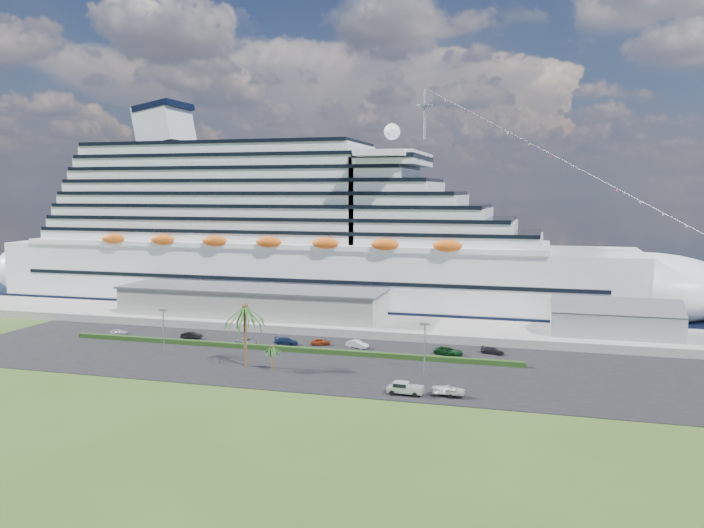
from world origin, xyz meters
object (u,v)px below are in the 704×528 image
(pickup_truck, at_px, (405,388))
(boat_trailer, at_px, (449,389))
(cruise_ship, at_px, (301,242))
(parked_car_3, at_px, (286,341))

(pickup_truck, distance_m, boat_trailer, 6.36)
(pickup_truck, relative_size, boat_trailer, 0.95)
(cruise_ship, relative_size, pickup_truck, 35.85)
(parked_car_3, distance_m, pickup_truck, 38.82)
(parked_car_3, relative_size, boat_trailer, 0.83)
(parked_car_3, relative_size, pickup_truck, 0.88)
(pickup_truck, bearing_deg, parked_car_3, 137.55)
(parked_car_3, distance_m, boat_trailer, 43.21)
(cruise_ship, height_order, parked_car_3, cruise_ship)
(parked_car_3, height_order, pickup_truck, pickup_truck)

